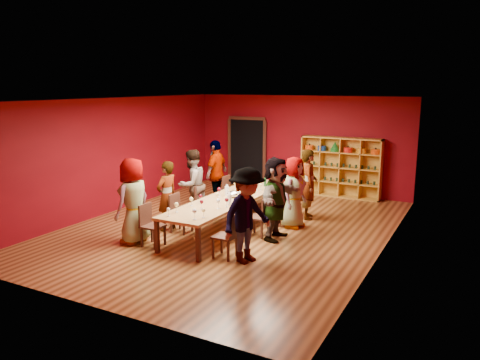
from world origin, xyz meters
The scene contains 48 objects.
room_shell centered at (0.00, 0.00, 1.50)m, with size 7.10×9.10×3.04m.
tasting_table centered at (0.00, 0.00, 0.70)m, with size 1.10×4.50×0.75m.
doorway centered at (-1.80, 4.43, 1.12)m, with size 1.40×0.17×2.30m.
shelving_unit centered at (1.40, 4.32, 0.98)m, with size 2.40×0.40×1.80m.
chair_person_left_0 centered at (-0.91, -1.87, 0.50)m, with size 0.42×0.42×0.89m.
person_left_0 centered at (-1.33, -1.87, 0.92)m, with size 0.90×0.49×1.83m, color #4F4F54.
chair_person_left_1 centered at (-0.91, -0.82, 0.50)m, with size 0.42×0.42×0.89m.
person_left_1 centered at (-1.23, -0.82, 0.81)m, with size 0.59×0.43×1.63m, color #5E7BC3.
chair_person_left_2 centered at (-0.91, 0.23, 0.50)m, with size 0.42×0.42×0.89m.
person_left_2 centered at (-1.23, 0.23, 0.88)m, with size 0.86×0.47×1.76m, color #557DAF.
chair_person_left_4 centered at (-0.91, 1.59, 0.50)m, with size 0.42×0.42×0.89m.
person_left_4 centered at (-1.33, 1.59, 0.93)m, with size 1.09×0.49×1.85m, color #141837.
chair_person_right_0 centered at (0.91, -1.74, 0.50)m, with size 0.42×0.42×0.89m.
person_right_0 centered at (1.31, -1.74, 0.92)m, with size 1.19×0.49×1.84m, color #4B4A4F.
chair_person_right_2 centered at (0.91, -0.23, 0.50)m, with size 0.42×0.42×0.89m.
person_right_2 centered at (1.25, -0.23, 0.91)m, with size 1.69×0.49×1.83m, color #5672B2.
chair_person_right_3 centered at (0.91, 0.76, 0.50)m, with size 0.42×0.42×0.89m.
person_right_3 centered at (1.28, 0.76, 0.84)m, with size 0.83×0.45×1.69m, color #151B3A.
chair_person_right_4 centered at (0.91, 1.63, 0.50)m, with size 0.42×0.42×0.89m.
person_right_4 centered at (1.34, 1.63, 0.88)m, with size 0.64×0.47×1.76m, color #5276A8.
wine_glass_0 centered at (-0.37, -1.10, 0.89)m, with size 0.08×0.08×0.20m.
wine_glass_1 centered at (0.27, -1.03, 0.91)m, with size 0.09×0.09×0.22m.
wine_glass_2 centered at (0.26, 0.88, 0.91)m, with size 0.09×0.09×0.22m.
wine_glass_3 centered at (-0.34, -1.69, 0.91)m, with size 0.09×0.09×0.22m.
wine_glass_4 centered at (-0.33, 1.98, 0.89)m, with size 0.07×0.07×0.19m.
wine_glass_5 centered at (-0.03, -1.22, 0.90)m, with size 0.08×0.08×0.20m.
wine_glass_6 centered at (-0.33, 0.06, 0.88)m, with size 0.07×0.07×0.18m.
wine_glass_7 centered at (0.37, 1.69, 0.89)m, with size 0.08×0.08×0.19m.
wine_glass_8 centered at (0.27, 1.86, 0.89)m, with size 0.08×0.08×0.19m.
wine_glass_9 centered at (0.31, 0.97, 0.89)m, with size 0.08×0.08×0.19m.
wine_glass_10 centered at (-0.36, 1.73, 0.89)m, with size 0.08×0.08×0.19m.
wine_glass_11 centered at (-0.18, 1.32, 0.89)m, with size 0.08×0.08×0.19m.
wine_glass_12 centered at (0.30, 0.11, 0.90)m, with size 0.08×0.08×0.20m.
wine_glass_13 centered at (-0.32, -2.00, 0.88)m, with size 0.07×0.07×0.18m.
wine_glass_14 centered at (0.29, -0.14, 0.90)m, with size 0.08×0.08×0.20m.
wine_glass_15 centered at (-0.27, -0.08, 0.91)m, with size 0.09×0.09×0.22m.
wine_glass_16 centered at (-0.33, -0.79, 0.89)m, with size 0.08×0.08×0.20m.
wine_glass_17 centered at (0.36, -1.76, 0.89)m, with size 0.08×0.08×0.20m.
wine_glass_18 centered at (-0.28, 1.04, 0.91)m, with size 0.09×0.09×0.22m.
wine_glass_19 centered at (0.07, 0.37, 0.90)m, with size 0.08×0.08×0.21m.
wine_glass_20 centered at (-0.06, -0.50, 0.90)m, with size 0.08×0.08×0.21m.
wine_glass_21 centered at (0.36, -0.83, 0.90)m, with size 0.08×0.08×0.21m.
wine_glass_22 centered at (0.27, -1.95, 0.91)m, with size 0.09×0.09×0.22m.
wine_glass_23 centered at (-0.27, 0.74, 0.91)m, with size 0.09×0.09×0.22m.
spittoon_bowl centered at (0.05, 0.04, 0.82)m, with size 0.30×0.30×0.16m, color silver.
carafe_a centered at (-0.17, 0.13, 0.86)m, with size 0.10×0.10×0.25m.
carafe_b centered at (0.31, -0.62, 0.87)m, with size 0.13×0.13×0.27m.
wine_bottle centered at (0.22, 1.45, 0.86)m, with size 0.08×0.08×0.29m.
Camera 1 is at (5.15, -9.31, 3.35)m, focal length 35.00 mm.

